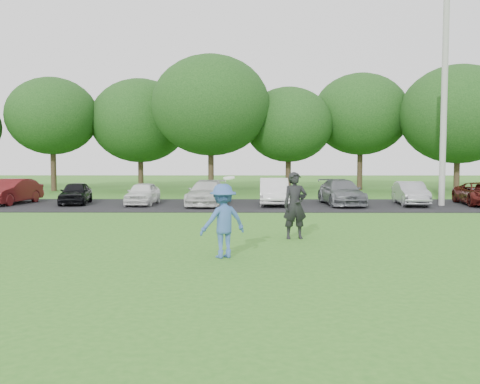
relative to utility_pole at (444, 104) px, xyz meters
name	(u,v)px	position (x,y,z in m)	size (l,w,h in m)	color
ground	(239,259)	(-9.33, -12.76, -4.73)	(100.00, 100.00, 0.00)	#317020
parking_lot	(242,205)	(-9.33, 0.24, -4.72)	(32.00, 6.50, 0.03)	black
utility_pole	(444,104)	(0.00, 0.00, 0.00)	(0.28, 0.28, 9.46)	#A9A9A4
frisbee_player	(223,221)	(-9.70, -12.59, -3.87)	(1.28, 1.08, 1.90)	#395DA2
camera_bystander	(295,205)	(-7.75, -9.77, -3.78)	(0.76, 0.57, 1.90)	black
parked_cars	(268,193)	(-8.09, 0.30, -4.13)	(30.62, 4.54, 1.25)	#511114
tree_row	(266,116)	(-7.82, 10.00, 0.18)	(42.39, 9.85, 8.64)	#38281C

